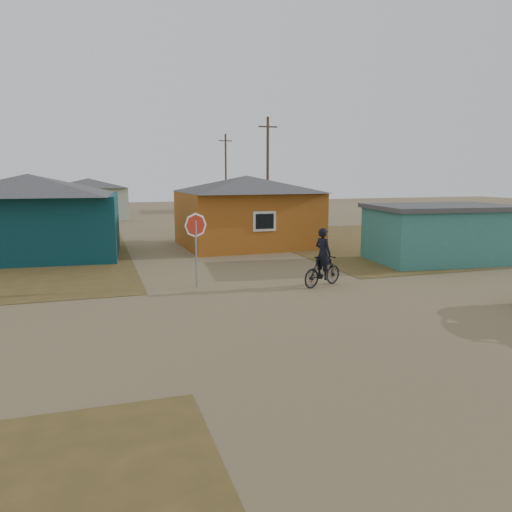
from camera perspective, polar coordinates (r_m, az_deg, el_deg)
The scene contains 12 objects.
ground at distance 14.29m, azimuth 5.71°, elevation -6.93°, with size 120.00×120.00×0.00m, color #776445.
grass_ne at distance 32.41m, azimuth 19.38°, elevation 1.78°, with size 20.00×18.00×0.00m, color brown.
house_teal at distance 26.29m, azimuth -24.38°, elevation 4.32°, with size 8.93×7.08×4.00m.
house_yellow at distance 27.81m, azimuth -1.05°, elevation 5.28°, with size 7.72×6.76×3.90m.
shed_turquoise at distance 24.41m, azimuth 20.29°, elevation 2.49°, with size 6.71×4.93×2.60m.
house_pale_west at distance 46.60m, azimuth -18.55°, elevation 6.28°, with size 7.04×6.15×3.60m.
house_beige_east at distance 54.84m, azimuth -1.42°, elevation 7.16°, with size 6.95×6.05×3.60m.
house_pale_north at distance 59.20m, azimuth -26.25°, elevation 6.27°, with size 6.28×5.81×3.40m.
utility_pole_near at distance 36.58m, azimuth 1.34°, elevation 9.62°, with size 1.40×0.20×8.00m.
utility_pole_far at distance 52.20m, azimuth -3.47°, elevation 9.54°, with size 1.40×0.20×8.00m.
stop_sign at distance 17.64m, azimuth -6.90°, elevation 2.61°, with size 0.87×0.11×2.66m.
cyclist at distance 17.99m, azimuth 7.63°, elevation -1.04°, with size 1.93×1.22×2.11m.
Camera 1 is at (-5.53, -12.55, 4.01)m, focal length 35.00 mm.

